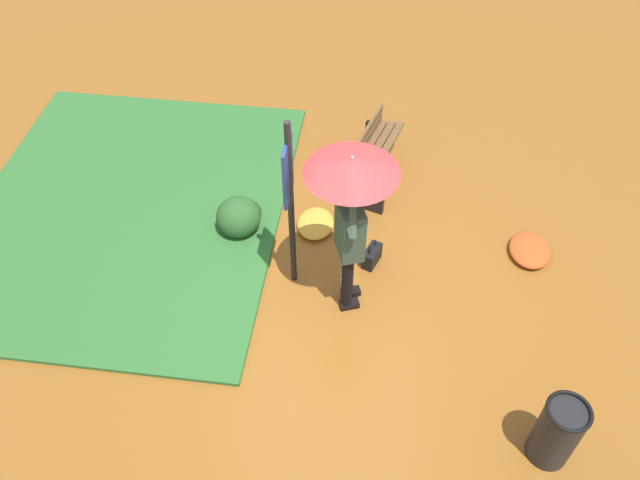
% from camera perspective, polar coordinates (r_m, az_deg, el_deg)
% --- Properties ---
extents(ground_plane, '(18.00, 18.00, 0.00)m').
position_cam_1_polar(ground_plane, '(7.51, 0.99, -5.33)').
color(ground_plane, brown).
extents(grass_verge, '(4.80, 4.00, 0.05)m').
position_cam_1_polar(grass_verge, '(8.85, -16.56, 2.72)').
color(grass_verge, '#2D662D').
rests_on(grass_verge, ground_plane).
extents(person_with_umbrella, '(0.96, 0.96, 2.04)m').
position_cam_1_polar(person_with_umbrella, '(6.41, 2.76, 3.71)').
color(person_with_umbrella, black).
rests_on(person_with_umbrella, ground_plane).
extents(info_sign_post, '(0.44, 0.07, 2.30)m').
position_cam_1_polar(info_sign_post, '(6.66, -2.74, 4.51)').
color(info_sign_post, black).
rests_on(info_sign_post, ground_plane).
extents(handbag, '(0.33, 0.24, 0.37)m').
position_cam_1_polar(handbag, '(7.80, 4.62, -1.39)').
color(handbag, black).
rests_on(handbag, ground_plane).
extents(park_bench, '(1.44, 0.75, 0.75)m').
position_cam_1_polar(park_bench, '(8.73, 4.63, 7.54)').
color(park_bench, black).
rests_on(park_bench, ground_plane).
extents(trash_bin, '(0.42, 0.42, 0.83)m').
position_cam_1_polar(trash_bin, '(6.55, 20.27, -15.66)').
color(trash_bin, black).
rests_on(trash_bin, ground_plane).
extents(shrub_cluster, '(0.61, 0.56, 0.50)m').
position_cam_1_polar(shrub_cluster, '(8.15, -7.06, 2.13)').
color(shrub_cluster, '#285628').
rests_on(shrub_cluster, ground_plane).
extents(leaf_pile_near_person, '(0.62, 0.50, 0.14)m').
position_cam_1_polar(leaf_pile_near_person, '(8.33, 18.08, -0.83)').
color(leaf_pile_near_person, '#B74C1E').
rests_on(leaf_pile_near_person, ground_plane).
extents(leaf_pile_by_bench, '(0.58, 0.47, 0.13)m').
position_cam_1_polar(leaf_pile_by_bench, '(8.23, -0.40, 1.48)').
color(leaf_pile_by_bench, gold).
rests_on(leaf_pile_by_bench, ground_plane).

